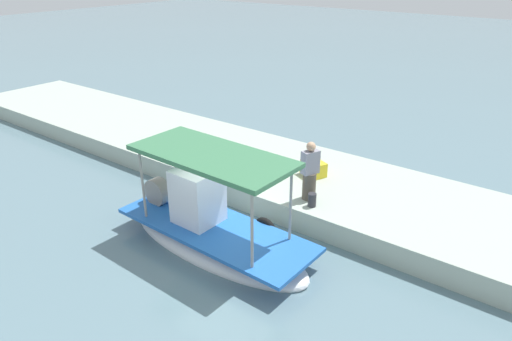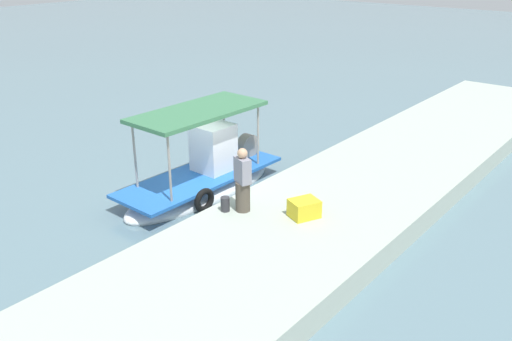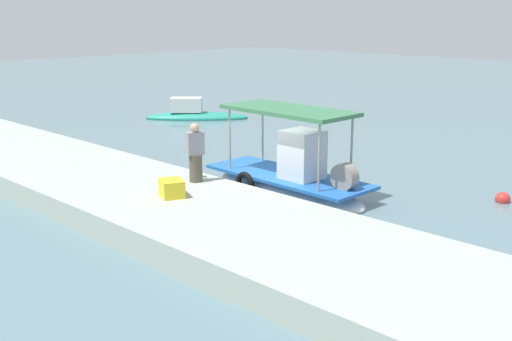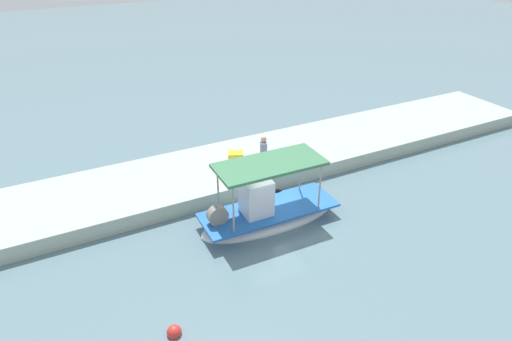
% 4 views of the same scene
% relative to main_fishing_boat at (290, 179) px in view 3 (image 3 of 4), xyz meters
% --- Properties ---
extents(ground_plane, '(120.00, 120.00, 0.00)m').
position_rel_main_fishing_boat_xyz_m(ground_plane, '(-0.42, -0.24, -0.47)').
color(ground_plane, slate).
extents(dock_quay, '(36.00, 4.62, 0.68)m').
position_rel_main_fishing_boat_xyz_m(dock_quay, '(-0.42, -4.23, -0.13)').
color(dock_quay, '#A6B3A6').
rests_on(dock_quay, ground_plane).
extents(main_fishing_boat, '(5.89, 2.15, 3.04)m').
position_rel_main_fishing_boat_xyz_m(main_fishing_boat, '(0.00, 0.00, 0.00)').
color(main_fishing_boat, silver).
rests_on(main_fishing_boat, ground_plane).
extents(fisherman_near_bollard, '(0.51, 0.56, 1.75)m').
position_rel_main_fishing_boat_xyz_m(fisherman_near_bollard, '(-1.31, -2.73, 1.01)').
color(fisherman_near_bollard, '#50483D').
rests_on(fisherman_near_bollard, dock_quay).
extents(mooring_bollard, '(0.24, 0.24, 0.39)m').
position_rel_main_fishing_boat_xyz_m(mooring_bollard, '(-1.62, -2.39, 0.41)').
color(mooring_bollard, '#2D2D33').
rests_on(mooring_bollard, dock_quay).
extents(cargo_crate, '(0.89, 0.82, 0.47)m').
position_rel_main_fishing_boat_xyz_m(cargo_crate, '(-0.59, -4.20, 0.45)').
color(cargo_crate, yellow).
rests_on(cargo_crate, dock_quay).
extents(marker_buoy, '(0.44, 0.44, 0.44)m').
position_rel_main_fishing_boat_xyz_m(marker_buoy, '(5.17, 3.81, -0.38)').
color(marker_buoy, red).
rests_on(marker_buoy, ground_plane).
extents(moored_boat_near, '(4.96, 4.95, 1.37)m').
position_rel_main_fishing_boat_xyz_m(moored_boat_near, '(-13.09, 7.15, -0.29)').
color(moored_boat_near, teal).
rests_on(moored_boat_near, ground_plane).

